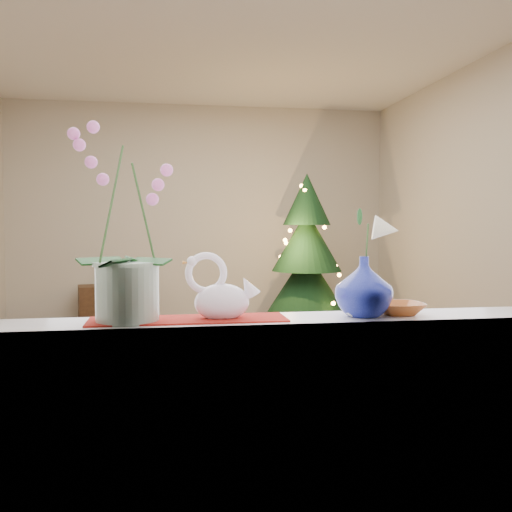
{
  "coord_description": "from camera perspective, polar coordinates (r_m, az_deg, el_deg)",
  "views": [
    {
      "loc": [
        -0.47,
        -4.39,
        1.25
      ],
      "look_at": [
        0.02,
        -1.4,
        1.1
      ],
      "focal_mm": 40.0,
      "sensor_mm": 36.0,
      "label": 1
    }
  ],
  "objects": [
    {
      "name": "blue_vase",
      "position": [
        2.15,
        10.74,
        -2.57
      ],
      "size": [
        0.28,
        0.28,
        0.26
      ],
      "primitive_type": "imported",
      "rotation": [
        0.0,
        0.0,
        -0.18
      ],
      "color": "navy",
      "rests_on": "windowsill"
    },
    {
      "name": "wall_front",
      "position": [
        1.95,
        4.57,
        5.79
      ],
      "size": [
        4.5,
        0.1,
        2.7
      ],
      "primitive_type": "cube",
      "color": "#BEB6A6",
      "rests_on": "ground"
    },
    {
      "name": "ground",
      "position": [
        4.59,
        -3.21,
        -12.86
      ],
      "size": [
        5.0,
        5.0,
        0.0
      ],
      "primitive_type": "plane",
      "color": "#3B2618",
      "rests_on": "ground"
    },
    {
      "name": "xmas_tree",
      "position": [
        6.22,
        5.08,
        -0.16
      ],
      "size": [
        1.11,
        1.11,
        1.83
      ],
      "primitive_type": null,
      "rotation": [
        0.0,
        0.0,
        -0.13
      ],
      "color": "black",
      "rests_on": "ground"
    },
    {
      "name": "orchid_pot",
      "position": [
        2.03,
        -12.83,
        3.3
      ],
      "size": [
        0.25,
        0.25,
        0.7
      ],
      "primitive_type": null,
      "rotation": [
        0.0,
        0.0,
        0.04
      ],
      "color": "beige",
      "rests_on": "windowsill"
    },
    {
      "name": "wall_right",
      "position": [
        5.17,
        22.45,
        3.83
      ],
      "size": [
        0.1,
        5.0,
        2.7
      ],
      "primitive_type": "cube",
      "color": "#BEB6A6",
      "rests_on": "ground"
    },
    {
      "name": "ceiling",
      "position": [
        4.65,
        -3.32,
        21.11
      ],
      "size": [
        5.0,
        5.0,
        0.0
      ],
      "primitive_type": "plane",
      "color": "white",
      "rests_on": "wall_back"
    },
    {
      "name": "windowsill",
      "position": [
        2.11,
        3.67,
        -6.69
      ],
      "size": [
        2.2,
        0.26,
        0.04
      ],
      "primitive_type": "cube",
      "color": "white",
      "rests_on": "window_apron"
    },
    {
      "name": "side_table",
      "position": [
        6.74,
        -13.97,
        -5.3
      ],
      "size": [
        0.84,
        0.52,
        0.58
      ],
      "primitive_type": "cube",
      "rotation": [
        0.0,
        0.0,
        0.18
      ],
      "color": "black",
      "rests_on": "ground"
    },
    {
      "name": "lily",
      "position": [
        2.14,
        10.8,
        3.43
      ],
      "size": [
        0.14,
        0.08,
        0.19
      ],
      "primitive_type": null,
      "color": "silver",
      "rests_on": "blue_vase"
    },
    {
      "name": "wall_back",
      "position": [
        6.91,
        -5.47,
        3.78
      ],
      "size": [
        4.5,
        0.1,
        2.7
      ],
      "primitive_type": "cube",
      "color": "#BEB6A6",
      "rests_on": "ground"
    },
    {
      "name": "swan",
      "position": [
        2.04,
        -3.43,
        -3.2
      ],
      "size": [
        0.29,
        0.21,
        0.23
      ],
      "primitive_type": null,
      "rotation": [
        0.0,
        0.0,
        -0.36
      ],
      "color": "white",
      "rests_on": "windowsill"
    },
    {
      "name": "window_apron",
      "position": [
        2.15,
        4.19,
        -19.27
      ],
      "size": [
        2.2,
        0.08,
        0.88
      ],
      "primitive_type": "cube",
      "color": "white",
      "rests_on": "ground"
    },
    {
      "name": "paperweight",
      "position": [
        2.13,
        9.77,
        -5.11
      ],
      "size": [
        0.07,
        0.07,
        0.07
      ],
      "primitive_type": "sphere",
      "rotation": [
        0.0,
        0.0,
        -0.03
      ],
      "color": "silver",
      "rests_on": "windowsill"
    },
    {
      "name": "amber_dish",
      "position": [
        2.23,
        14.06,
        -5.19
      ],
      "size": [
        0.17,
        0.17,
        0.04
      ],
      "primitive_type": "imported",
      "rotation": [
        0.0,
        0.0,
        -0.03
      ],
      "color": "#A85422",
      "rests_on": "windowsill"
    },
    {
      "name": "window_frame",
      "position": [
        2.03,
        4.4,
        15.67
      ],
      "size": [
        2.22,
        0.06,
        1.6
      ],
      "primitive_type": null,
      "color": "white",
      "rests_on": "windowsill"
    },
    {
      "name": "runner",
      "position": [
        2.05,
        -6.79,
        -6.32
      ],
      "size": [
        0.7,
        0.2,
        0.01
      ],
      "primitive_type": "cube",
      "color": "maroon",
      "rests_on": "windowsill"
    }
  ]
}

